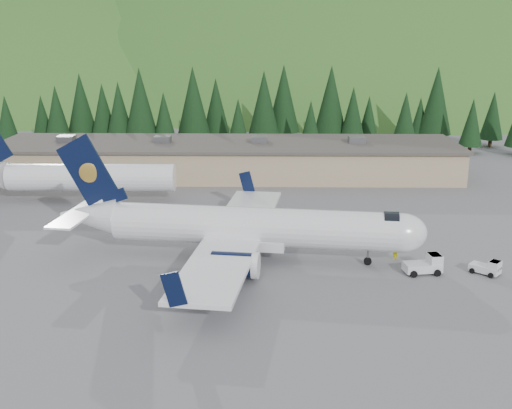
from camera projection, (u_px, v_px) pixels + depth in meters
The scene contains 9 objects.
ground at pixel (255, 259), 63.79m from camera, with size 600.00×600.00×0.00m, color slate.
airliner at pixel (244, 228), 63.07m from camera, with size 36.81×34.64×12.21m.
second_airliner at pixel (69, 176), 84.50m from camera, with size 27.50×11.00×10.05m.
baggage_tug_a at pixel (426, 265), 59.99m from camera, with size 3.64×2.50×1.83m.
baggage_tug_b at pixel (488, 268), 59.74m from camera, with size 2.92×2.78×1.44m.
terminal_building at pixel (227, 158), 99.79m from camera, with size 71.00×17.00×6.10m.
ramp_worker at pixel (395, 251), 63.46m from camera, with size 0.66×0.43×1.81m, color #DCD900.
tree_line at pixel (212, 108), 121.50m from camera, with size 111.08×18.89×14.05m.
hills at pixel (383, 273), 284.85m from camera, with size 614.00×330.00×300.00m.
Camera 1 is at (1.09, -60.03, 22.23)m, focal length 45.00 mm.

